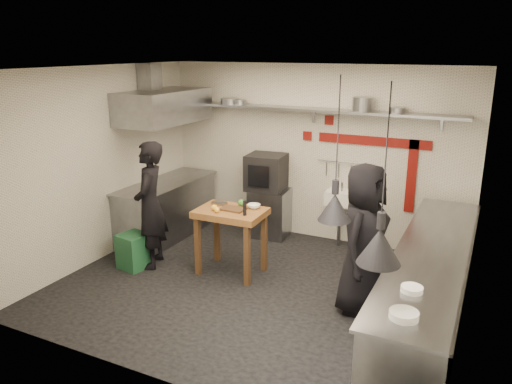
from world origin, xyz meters
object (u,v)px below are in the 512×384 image
at_px(oven_stand, 270,213).
at_px(combi_oven, 266,172).
at_px(chef_left, 150,205).
at_px(prep_table, 231,241).
at_px(green_bin, 134,251).
at_px(chef_right, 363,239).

bearing_deg(oven_stand, combi_oven, -163.34).
xyz_separation_m(oven_stand, chef_left, (-1.02, -1.81, 0.51)).
relative_size(oven_stand, prep_table, 0.87).
bearing_deg(chef_left, prep_table, 81.71).
distance_m(oven_stand, chef_left, 2.14).
bearing_deg(chef_left, oven_stand, 128.20).
relative_size(oven_stand, combi_oven, 1.35).
distance_m(combi_oven, green_bin, 2.44).
bearing_deg(combi_oven, green_bin, -125.29).
height_order(combi_oven, chef_right, chef_right).
xyz_separation_m(combi_oven, green_bin, (-1.15, -1.98, -0.84)).
distance_m(oven_stand, green_bin, 2.35).
relative_size(green_bin, chef_left, 0.28).
xyz_separation_m(oven_stand, chef_right, (1.99, -1.75, 0.50)).
height_order(oven_stand, combi_oven, combi_oven).
relative_size(chef_left, chef_right, 1.00).
bearing_deg(green_bin, oven_stand, 58.84).
relative_size(oven_stand, chef_left, 0.44).
bearing_deg(prep_table, chef_left, -167.59).
xyz_separation_m(green_bin, chef_left, (0.19, 0.19, 0.66)).
bearing_deg(oven_stand, chef_left, -124.51).
distance_m(green_bin, chef_right, 3.27).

